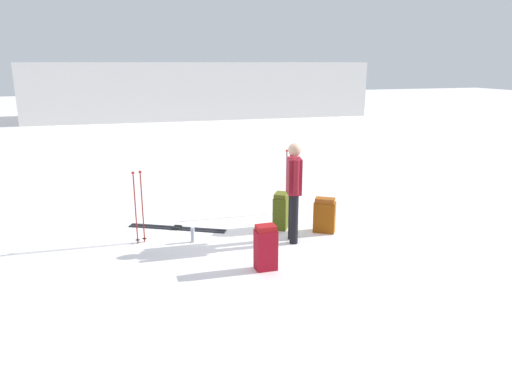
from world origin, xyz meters
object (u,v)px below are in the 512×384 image
at_px(skier_standing, 294,187).
at_px(backpack_bright, 281,211).
at_px(ski_poles_planted_far, 139,203).
at_px(thermos_bottle, 193,235).
at_px(backpack_large_dark, 266,248).
at_px(backpack_small_spare, 325,215).
at_px(ski_pair_near, 177,228).
at_px(ski_poles_planted_near, 288,178).

xyz_separation_m(skier_standing, backpack_bright, (0.02, 0.67, -0.62)).
bearing_deg(ski_poles_planted_far, thermos_bottle, -15.61).
height_order(skier_standing, backpack_large_dark, skier_standing).
bearing_deg(ski_poles_planted_far, backpack_large_dark, -44.12).
xyz_separation_m(backpack_small_spare, ski_poles_planted_far, (-3.21, 0.43, 0.39)).
bearing_deg(thermos_bottle, ski_poles_planted_far, 164.39).
xyz_separation_m(skier_standing, ski_pair_near, (-1.82, 1.21, -0.94)).
bearing_deg(thermos_bottle, backpack_bright, 7.42).
xyz_separation_m(backpack_small_spare, ski_poles_planted_near, (-0.22, 1.25, 0.42)).
height_order(backpack_bright, ski_poles_planted_far, ski_poles_planted_far).
distance_m(skier_standing, ski_poles_planted_far, 2.61).
bearing_deg(ski_poles_planted_near, ski_poles_planted_far, -164.60).
distance_m(skier_standing, backpack_bright, 0.92).
height_order(backpack_bright, backpack_small_spare, backpack_bright).
distance_m(ski_pair_near, ski_poles_planted_near, 2.43).
height_order(skier_standing, ski_pair_near, skier_standing).
distance_m(ski_pair_near, thermos_bottle, 0.78).
bearing_deg(ski_poles_planted_near, skier_standing, -107.82).
height_order(skier_standing, ski_poles_planted_far, skier_standing).
distance_m(ski_pair_near, backpack_small_spare, 2.72).
distance_m(backpack_large_dark, backpack_small_spare, 1.94).
distance_m(backpack_large_dark, ski_poles_planted_far, 2.39).
bearing_deg(backpack_large_dark, thermos_bottle, 121.05).
xyz_separation_m(backpack_small_spare, thermos_bottle, (-2.36, 0.19, -0.18)).
bearing_deg(backpack_large_dark, ski_poles_planted_far, 135.88).
height_order(skier_standing, backpack_bright, skier_standing).
xyz_separation_m(ski_pair_near, ski_poles_planted_near, (2.30, 0.31, 0.72)).
relative_size(ski_pair_near, ski_poles_planted_far, 1.36).
height_order(ski_pair_near, backpack_small_spare, backpack_small_spare).
bearing_deg(backpack_bright, backpack_large_dark, -117.07).
bearing_deg(backpack_small_spare, ski_poles_planted_near, 100.08).
bearing_deg(ski_pair_near, backpack_large_dark, -64.94).
xyz_separation_m(skier_standing, thermos_bottle, (-1.66, 0.45, -0.82)).
bearing_deg(skier_standing, ski_poles_planted_near, 72.18).
bearing_deg(skier_standing, ski_pair_near, 146.42).
distance_m(backpack_large_dark, ski_poles_planted_near, 2.81).
bearing_deg(backpack_large_dark, backpack_bright, 62.93).
relative_size(ski_poles_planted_near, thermos_bottle, 5.06).
xyz_separation_m(backpack_large_dark, backpack_small_spare, (1.52, 1.21, -0.03)).
xyz_separation_m(backpack_bright, thermos_bottle, (-1.68, -0.22, -0.20)).
bearing_deg(skier_standing, backpack_small_spare, 20.08).
bearing_deg(backpack_bright, backpack_small_spare, -30.97).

